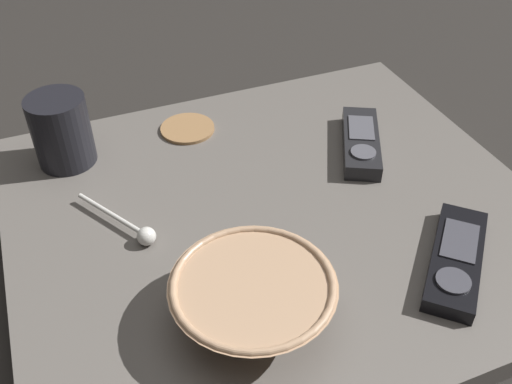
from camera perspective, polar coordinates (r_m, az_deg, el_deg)
The scene contains 8 objects.
ground_plane at distance 0.76m, azimuth 2.03°, elevation -3.45°, with size 6.00×6.00×0.00m, color black.
table at distance 0.75m, azimuth 2.06°, elevation -2.53°, with size 0.66×0.58×0.03m.
cereal_bowl at distance 0.59m, azimuth -0.29°, elevation -10.36°, with size 0.17×0.17×0.06m.
coffee_mug at distance 0.83m, azimuth -18.57°, elevation 5.72°, with size 0.08×0.08×0.10m.
teaspoon at distance 0.71m, azimuth -11.65°, elevation -3.63°, with size 0.07×0.12×0.02m.
tv_remote_near at distance 0.70m, azimuth 19.05°, elevation -6.24°, with size 0.15×0.16×0.02m.
tv_remote_far at distance 0.84m, azimuth 10.27°, elevation 4.84°, with size 0.11×0.16×0.03m.
drink_coaster at distance 0.88m, azimuth -6.74°, elevation 6.21°, with size 0.08×0.08×0.01m.
Camera 1 is at (-0.23, -0.50, 0.52)m, focal length 40.73 mm.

